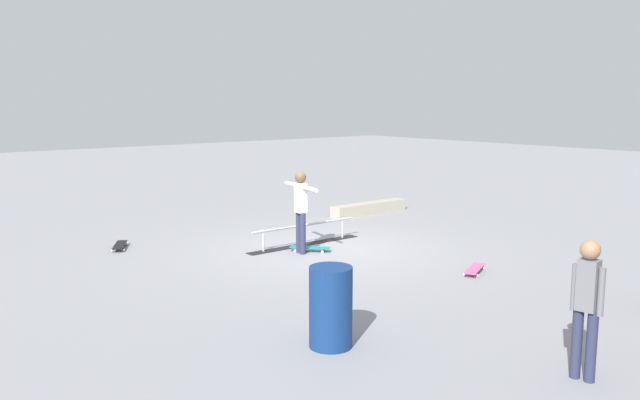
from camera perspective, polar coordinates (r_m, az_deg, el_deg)
The scene contains 9 objects.
ground_plane at distance 12.82m, azimuth 0.34°, elevation -4.46°, with size 60.00×60.00×0.00m, color gray.
grind_rail at distance 13.22m, azimuth -1.37°, elevation -3.20°, with size 2.74×0.24×0.44m.
skate_ledge at distance 16.92m, azimuth 4.42°, elevation -0.72°, with size 2.39×0.37×0.29m, color #B2A893.
skater_main at distance 12.36m, azimuth -1.74°, elevation -0.55°, with size 0.31×1.29×1.61m.
skateboard_main at distance 12.67m, azimuth -0.91°, elevation -4.28°, with size 0.67×0.74×0.09m.
bystander_grey_shirt at distance 7.35m, azimuth 22.73°, elevation -8.39°, with size 0.21×0.35×1.53m.
loose_skateboard_black at distance 13.52m, azimuth -17.45°, elevation -3.86°, with size 0.57×0.79×0.09m.
loose_skateboard_pink at distance 11.44m, azimuth 13.65°, elevation -5.98°, with size 0.81×0.52×0.09m.
trash_bin at distance 7.80m, azimuth 0.96°, elevation -9.53°, with size 0.53×0.53×1.00m, color navy.
Camera 1 is at (7.93, 9.63, 2.96)m, focal length 35.83 mm.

